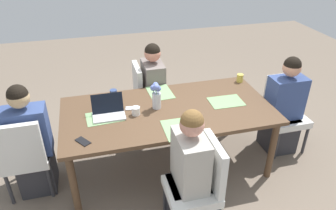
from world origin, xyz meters
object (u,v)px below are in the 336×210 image
Objects in this scene: coffee_mug_near_left at (114,94)px; phone_silver at (133,108)px; person_far_left_near at (190,176)px; phone_black at (83,141)px; person_head_left_right_near at (283,111)px; flower_vase at (156,95)px; coffee_mug_centre_left at (240,78)px; chair_far_left_near at (200,182)px; person_head_right_left_mid at (31,146)px; chair_near_left_far at (147,94)px; person_near_left_far at (154,94)px; dining_table at (168,115)px; chair_head_left_right_near at (283,109)px; laptop_head_right_left_mid at (108,112)px; coffee_mug_near_right at (136,111)px; chair_head_right_left_mid at (24,154)px.

coffee_mug_near_left is 0.33m from phone_silver.
person_far_left_near reaches higher than phone_black.
person_head_left_right_near is 1.54m from flower_vase.
phone_black is at bearing 22.06° from coffee_mug_centre_left.
person_far_left_near is at bearing 49.54° from coffee_mug_centre_left.
coffee_mug_near_left is at bearing -64.95° from chair_far_left_near.
phone_silver is at bearing -69.34° from person_far_left_near.
chair_near_left_far is at bearing -148.22° from person_head_right_left_mid.
flower_vase is at bearing 86.52° from chair_near_left_far.
chair_far_left_near is at bearing 27.02° from phone_black.
chair_near_left_far is at bearing -38.76° from person_near_left_far.
chair_far_left_near is 9.23× the size of coffee_mug_centre_left.
phone_black is (0.88, 0.35, 0.07)m from dining_table.
chair_far_left_near is at bearing 115.05° from coffee_mug_near_left.
chair_head_left_right_near is at bearing 170.46° from coffee_mug_near_left.
flower_vase reaches higher than laptop_head_right_left_mid.
chair_head_left_right_near is 0.10m from person_head_left_right_near.
chair_head_left_right_near is (-1.51, 0.79, 0.00)m from chair_near_left_far.
person_head_right_left_mid is at bearing 28.55° from person_near_left_far.
dining_table is 0.80m from person_near_left_far.
person_far_left_near is 1.00× the size of person_near_left_far.
coffee_mug_near_right is at bearing 177.92° from person_head_right_left_mid.
person_head_right_left_mid is at bearing -0.73° from person_head_left_right_near.
phone_silver is (-0.26, -0.08, -0.04)m from laptop_head_right_left_mid.
person_head_left_right_near is 11.98× the size of coffee_mug_near_left.
person_head_right_left_mid is 4.10× the size of flower_vase.
coffee_mug_near_right is 0.57× the size of phone_black.
person_near_left_far reaches higher than laptop_head_right_left_mid.
person_near_left_far is (-1.47, -0.84, 0.03)m from chair_head_right_left_mid.
laptop_head_right_left_mid reaches higher than phone_silver.
chair_head_right_left_mid is 0.75× the size of person_head_right_left_mid.
person_head_right_left_mid is 11.98× the size of coffee_mug_near_left.
laptop_head_right_left_mid reaches higher than chair_near_left_far.
coffee_mug_near_left is at bearing -38.70° from flower_vase.
chair_head_left_right_near is 2.81× the size of laptop_head_right_left_mid.
person_far_left_near is 11.98× the size of coffee_mug_near_left.
coffee_mug_near_left is at bearing -66.84° from person_far_left_near.
chair_far_left_near is 0.10m from person_far_left_near.
chair_near_left_far is 0.10m from person_near_left_far.
chair_head_right_left_mid is (1.51, -0.80, 0.00)m from chair_far_left_near.
person_near_left_far reaches higher than phone_black.
chair_head_left_right_near reaches higher than phone_silver.
chair_near_left_far reaches higher than phone_silver.
person_head_right_left_mid is at bearing -160.74° from phone_black.
coffee_mug_centre_left is 0.65× the size of phone_silver.
chair_head_left_right_near is (-1.43, 0.73, -0.03)m from person_near_left_far.
person_far_left_near reaches higher than dining_table.
person_head_right_left_mid is 2.78m from person_head_left_right_near.
chair_head_right_left_mid is 6.00× the size of phone_black.
chair_far_left_near is 2.81× the size of laptop_head_right_left_mid.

